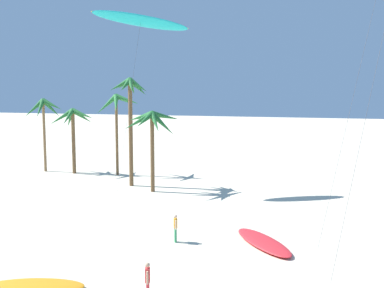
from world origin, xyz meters
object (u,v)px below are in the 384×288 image
palm_tree_3 (130,98)px  grounded_kite_1 (263,242)px  palm_tree_2 (117,107)px  palm_tree_1 (73,122)px  palm_tree_0 (44,112)px  palm_tree_4 (152,124)px  flying_kite_0 (141,21)px  grounded_kite_2 (32,287)px  person_mid_field (175,227)px  person_near_right (148,279)px

palm_tree_3 → grounded_kite_1: 20.91m
palm_tree_2 → palm_tree_1: bearing=-172.6°
palm_tree_0 → palm_tree_4: palm_tree_0 is taller
palm_tree_3 → flying_kite_0: size_ratio=0.63×
flying_kite_0 → grounded_kite_2: flying_kite_0 is taller
grounded_kite_2 → flying_kite_0: bearing=99.5°
grounded_kite_1 → person_mid_field: size_ratio=3.22×
palm_tree_1 → palm_tree_2: bearing=7.4°
person_near_right → person_mid_field: size_ratio=0.99×
grounded_kite_2 → palm_tree_1: bearing=117.8°
palm_tree_3 → flying_kite_0: bearing=-40.5°
palm_tree_3 → person_mid_field: (9.26, -14.07, -7.33)m
palm_tree_0 → grounded_kite_2: bearing=-56.5°
flying_kite_0 → person_mid_field: size_ratio=9.64×
palm_tree_0 → person_mid_field: size_ratio=4.86×
flying_kite_0 → person_near_right: 25.91m
person_near_right → grounded_kite_2: bearing=-173.2°
palm_tree_3 → person_mid_field: size_ratio=6.08×
palm_tree_0 → palm_tree_4: (15.17, -6.11, -0.63)m
palm_tree_3 → person_near_right: 25.10m
person_mid_field → grounded_kite_2: bearing=-116.2°
palm_tree_4 → palm_tree_1: bearing=152.5°
palm_tree_3 → person_near_right: bearing=-63.8°
grounded_kite_2 → person_near_right: 5.40m
person_near_right → grounded_kite_1: bearing=66.8°
palm_tree_0 → palm_tree_1: 3.82m
palm_tree_3 → person_near_right: palm_tree_3 is taller
palm_tree_1 → person_mid_field: (17.86, -18.24, -4.69)m
palm_tree_1 → palm_tree_3: 9.92m
grounded_kite_1 → person_near_right: size_ratio=3.24×
person_mid_field → palm_tree_1: bearing=134.4°
palm_tree_4 → grounded_kite_1: palm_tree_4 is taller
palm_tree_1 → grounded_kite_1: bearing=-36.9°
grounded_kite_1 → person_near_right: 9.35m
palm_tree_1 → palm_tree_2: palm_tree_2 is taller
palm_tree_4 → grounded_kite_1: size_ratio=1.34×
palm_tree_0 → grounded_kite_2: (17.56, -26.49, -6.45)m
palm_tree_0 → palm_tree_3: size_ratio=0.80×
palm_tree_4 → grounded_kite_2: 21.33m
person_mid_field → person_near_right: bearing=-79.9°
palm_tree_0 → palm_tree_2: bearing=3.3°
grounded_kite_2 → person_mid_field: size_ratio=3.01×
palm_tree_4 → palm_tree_3: bearing=148.1°
grounded_kite_1 → grounded_kite_2: (-8.99, -9.20, -0.00)m
palm_tree_1 → person_near_right: bearing=-53.3°
palm_tree_0 → person_mid_field: palm_tree_0 is taller
palm_tree_2 → grounded_kite_1: bearing=-44.6°
grounded_kite_1 → person_mid_field: bearing=-167.7°
palm_tree_2 → person_near_right: size_ratio=5.20×
grounded_kite_2 → grounded_kite_1: bearing=45.7°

